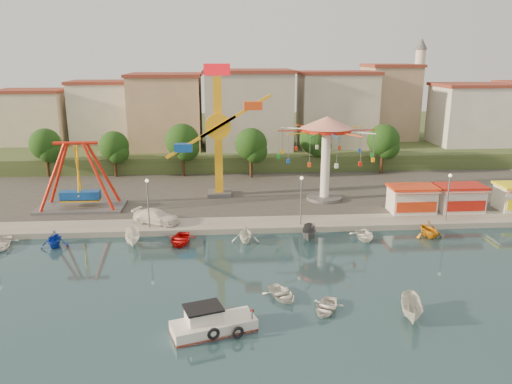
{
  "coord_description": "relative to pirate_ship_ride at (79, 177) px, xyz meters",
  "views": [
    {
      "loc": [
        -0.35,
        -37.1,
        18.21
      ],
      "look_at": [
        3.28,
        14.0,
        4.0
      ],
      "focal_mm": 35.0,
      "sensor_mm": 36.0,
      "label": 1
    }
  ],
  "objects": [
    {
      "name": "booth_mid",
      "position": [
        44.09,
        -4.03,
        -2.23
      ],
      "size": [
        5.4,
        3.78,
        3.08
      ],
      "color": "white",
      "rests_on": "quay_deck"
    },
    {
      "name": "moored_boat_2",
      "position": [
        7.73,
        -10.72,
        -3.67
      ],
      "size": [
        2.01,
        3.93,
        1.45
      ],
      "primitive_type": "imported",
      "rotation": [
        0.0,
        0.0,
        0.17
      ],
      "color": "white",
      "rests_on": "ground"
    },
    {
      "name": "moored_boat_1",
      "position": [
        0.19,
        -10.72,
        -3.59
      ],
      "size": [
        3.06,
        3.42,
        1.62
      ],
      "primitive_type": "imported",
      "rotation": [
        0.0,
        0.0,
        0.14
      ],
      "color": "#153BBC",
      "rests_on": "ground"
    },
    {
      "name": "booth_left",
      "position": [
        38.38,
        -4.03,
        -2.23
      ],
      "size": [
        5.4,
        3.78,
        3.08
      ],
      "color": "white",
      "rests_on": "quay_deck"
    },
    {
      "name": "cabin_motorboat",
      "position": [
        15.73,
        -27.36,
        -3.86
      ],
      "size": [
        6.06,
        3.78,
        2.0
      ],
      "rotation": [
        0.0,
        0.0,
        0.31
      ],
      "color": "white",
      "rests_on": "ground"
    },
    {
      "name": "tree_0",
      "position": [
        -9.05,
        16.46,
        1.08
      ],
      "size": [
        4.6,
        4.6,
        7.19
      ],
      "color": "#382314",
      "rests_on": "quay_deck"
    },
    {
      "name": "building_6",
      "position": [
        61.1,
        28.25,
        4.78
      ],
      "size": [
        8.23,
        8.98,
        12.36
      ],
      "primitive_type": "cube",
      "color": "silver",
      "rests_on": "hill_terrace"
    },
    {
      "name": "moored_boat_4",
      "position": [
        18.88,
        -10.72,
        -3.56
      ],
      "size": [
        2.97,
        3.37,
        1.68
      ],
      "primitive_type": "imported",
      "rotation": [
        0.0,
        0.0,
        -0.07
      ],
      "color": "white",
      "rests_on": "ground"
    },
    {
      "name": "building_2",
      "position": [
        8.77,
        31.44,
        4.22
      ],
      "size": [
        11.95,
        9.28,
        11.23
      ],
      "primitive_type": "cube",
      "color": "tan",
      "rests_on": "hill_terrace"
    },
    {
      "name": "rowboat_a",
      "position": [
        21.08,
        -22.89,
        -4.06
      ],
      "size": [
        3.42,
        3.92,
        0.68
      ],
      "primitive_type": "imported",
      "rotation": [
        0.0,
        0.0,
        0.4
      ],
      "color": "white",
      "rests_on": "ground"
    },
    {
      "name": "kamikaze_tower",
      "position": [
        16.73,
        4.29,
        3.96
      ],
      "size": [
        8.8,
        3.1,
        16.5
      ],
      "color": "#59595E",
      "rests_on": "quay_deck"
    },
    {
      "name": "tree_5",
      "position": [
        40.95,
        15.02,
        1.31
      ],
      "size": [
        4.83,
        4.83,
        7.54
      ],
      "color": "#382314",
      "rests_on": "quay_deck"
    },
    {
      "name": "moored_boat_7",
      "position": [
        37.77,
        -10.72,
        -3.53
      ],
      "size": [
        3.36,
        3.72,
        1.72
      ],
      "primitive_type": "imported",
      "rotation": [
        0.0,
        0.0,
        0.18
      ],
      "color": "orange",
      "rests_on": "ground"
    },
    {
      "name": "tree_3",
      "position": [
        20.95,
        13.84,
        1.16
      ],
      "size": [
        4.68,
        4.68,
        7.32
      ],
      "color": "#382314",
      "rests_on": "quay_deck"
    },
    {
      "name": "hill_terrace",
      "position": [
        16.95,
        46.48,
        -2.89
      ],
      "size": [
        200.0,
        60.0,
        3.0
      ],
      "primitive_type": "cube",
      "color": "#384C26",
      "rests_on": "ground"
    },
    {
      "name": "tree_4",
      "position": [
        30.95,
        16.84,
        1.35
      ],
      "size": [
        4.86,
        4.86,
        7.6
      ],
      "color": "#382314",
      "rests_on": "quay_deck"
    },
    {
      "name": "wave_swinger",
      "position": [
        29.38,
        1.61,
        3.8
      ],
      "size": [
        11.6,
        11.6,
        10.4
      ],
      "color": "#59595E",
      "rests_on": "quay_deck"
    },
    {
      "name": "minaret",
      "position": [
        52.95,
        33.48,
        8.15
      ],
      "size": [
        2.8,
        2.8,
        18.0
      ],
      "color": "silver",
      "rests_on": "hill_terrace"
    },
    {
      "name": "ground",
      "position": [
        16.95,
        -20.52,
        -4.39
      ],
      "size": [
        200.0,
        200.0,
        0.0
      ],
      "primitive_type": "plane",
      "color": "#143037",
      "rests_on": "ground"
    },
    {
      "name": "lamp_post_2",
      "position": [
        24.95,
        -7.52,
        -1.29
      ],
      "size": [
        0.14,
        0.14,
        5.0
      ],
      "primitive_type": "cylinder",
      "color": "#59595E",
      "rests_on": "quay_deck"
    },
    {
      "name": "building_0",
      "position": [
        -16.42,
        25.55,
        4.54
      ],
      "size": [
        9.26,
        9.53,
        11.87
      ],
      "primitive_type": "cube",
      "color": "beige",
      "rests_on": "hill_terrace"
    },
    {
      "name": "moored_boat_5",
      "position": [
        25.34,
        -10.72,
        -3.68
      ],
      "size": [
        2.17,
        3.9,
        1.42
      ],
      "primitive_type": "imported",
      "rotation": [
        0.0,
        0.0,
        -0.23
      ],
      "color": "#5B5B60",
      "rests_on": "ground"
    },
    {
      "name": "building_3",
      "position": [
        22.56,
        28.28,
        3.2
      ],
      "size": [
        12.59,
        10.5,
        9.2
      ],
      "primitive_type": "cube",
      "color": "beige",
      "rests_on": "hill_terrace"
    },
    {
      "name": "van",
      "position": [
        9.5,
        -6.05,
        -3.05
      ],
      "size": [
        5.5,
        3.95,
        1.48
      ],
      "primitive_type": "imported",
      "rotation": [
        0.0,
        0.0,
        1.15
      ],
      "color": "white",
      "rests_on": "quay_deck"
    },
    {
      "name": "building_1",
      "position": [
        -4.38,
        30.87,
        2.92
      ],
      "size": [
        12.33,
        9.01,
        8.63
      ],
      "primitive_type": "cube",
      "color": "silver",
      "rests_on": "hill_terrace"
    },
    {
      "name": "rowboat_b",
      "position": [
        24.02,
        -25.15,
        -4.07
      ],
      "size": [
        3.41,
        3.82,
        0.65
      ],
      "primitive_type": "imported",
      "rotation": [
        0.0,
        0.0,
        -0.45
      ],
      "color": "white",
      "rests_on": "ground"
    },
    {
      "name": "lamp_post_1",
      "position": [
        8.95,
        -7.52,
        -1.29
      ],
      "size": [
        0.14,
        0.14,
        5.0
      ],
      "primitive_type": "cylinder",
      "color": "#59595E",
      "rests_on": "quay_deck"
    },
    {
      "name": "quay_deck",
      "position": [
        16.95,
        41.48,
        -4.09
      ],
      "size": [
        200.0,
        100.0,
        0.6
      ],
      "primitive_type": "cube",
      "color": "#9E998E",
      "rests_on": "ground"
    },
    {
      "name": "lamp_post_3",
      "position": [
        40.95,
        -7.52,
        -1.29
      ],
      "size": [
        0.14,
        0.14,
        5.0
      ],
      "primitive_type": "cylinder",
      "color": "#59595E",
      "rests_on": "quay_deck"
    },
    {
      "name": "moored_boat_0",
      "position": [
        -5.02,
        -10.72,
        -3.98
      ],
      "size": [
        3.28,
        4.29,
        0.83
      ],
      "primitive_type": "imported",
      "rotation": [
        0.0,
        0.0,
        0.11
      ],
      "color": "white",
      "rests_on": "ground"
    },
    {
      "name": "moored_boat_3",
      "position": [
        12.34,
        -10.72,
        -3.99
      ],
      "size": [
        3.31,
        4.26,
        0.81
      ],
      "primitive_type": "imported",
      "rotation": [
        0.0,
        0.0,
        -0.14
      ],
      "color": "red",
      "rests_on": "ground"
    },
    {
      "name": "asphalt_pad",
      "position": [
        16.95,
        9.48,
        -3.79
      ],
      "size": [
        90.0,
        28.0,
        0.01
      ],
      "primitive_type": "cube",
      "color": "#4C4944",
      "rests_on": "quay_deck"
    },
    {
      "name": "building_4",
      "position": [
        36.02,
        31.69,
        3.22
      ],
      "size": [
        10.75,
        9.23,
        9.24
      ],
      "primitive_type": "cube",
      "color": "beige",
      "rests_on": "hill_terrace"
    },
    {
      "name": "pirate_ship_ride",
      "position": [
        0.0,
        0.0,
        0.0
      ],
      "size": [
        10.0,
        5.0,
        8.0
      ],
      "color": "#59595E",
      "rests_on": "quay_deck"
    },
    {
      "name": "skiff",
      "position": [
        29.93,
        -26.57,
        -3.65
      ],
      "size": [
        2.41,
        4.07,
        1.48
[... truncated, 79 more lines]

